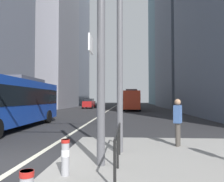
# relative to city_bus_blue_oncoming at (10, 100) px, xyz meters

# --- Properties ---
(ground_plane) EXTENTS (160.00, 160.00, 0.00)m
(ground_plane) POSITION_rel_city_bus_blue_oncoming_xyz_m (4.31, 12.62, -1.84)
(ground_plane) COLOR #28282B
(lane_centre_line) EXTENTS (0.20, 80.00, 0.01)m
(lane_centre_line) POSITION_rel_city_bus_blue_oncoming_xyz_m (4.31, 22.62, -1.83)
(lane_centre_line) COLOR beige
(lane_centre_line) RESTS_ON ground
(office_tower_left_mid) EXTENTS (13.77, 16.93, 47.15)m
(office_tower_left_mid) POSITION_rel_city_bus_blue_oncoming_xyz_m (-11.69, 33.46, 21.74)
(office_tower_left_mid) COLOR gray
(office_tower_left_mid) RESTS_ON ground
(office_tower_left_far) EXTENTS (12.15, 17.36, 47.14)m
(office_tower_left_far) POSITION_rel_city_bus_blue_oncoming_xyz_m (-11.69, 53.66, 21.73)
(office_tower_left_far) COLOR slate
(office_tower_left_far) RESTS_ON ground
(office_tower_right_mid) EXTENTS (12.51, 22.13, 37.02)m
(office_tower_right_mid) POSITION_rel_city_bus_blue_oncoming_xyz_m (21.31, 36.21, 16.68)
(office_tower_right_mid) COLOR slate
(office_tower_right_mid) RESTS_ON ground
(office_tower_right_far) EXTENTS (10.79, 22.64, 46.16)m
(office_tower_right_far) POSITION_rel_city_bus_blue_oncoming_xyz_m (21.31, 63.22, 21.25)
(office_tower_right_far) COLOR slate
(office_tower_right_far) RESTS_ON ground
(city_bus_blue_oncoming) EXTENTS (2.86, 11.42, 3.40)m
(city_bus_blue_oncoming) POSITION_rel_city_bus_blue_oncoming_xyz_m (0.00, 0.00, 0.00)
(city_bus_blue_oncoming) COLOR #14389E
(city_bus_blue_oncoming) RESTS_ON ground
(city_bus_red_receding) EXTENTS (2.79, 11.15, 3.40)m
(city_bus_red_receding) POSITION_rel_city_bus_blue_oncoming_xyz_m (8.10, 24.03, -0.00)
(city_bus_red_receding) COLOR red
(city_bus_red_receding) RESTS_ON ground
(car_oncoming_mid) EXTENTS (2.14, 4.55, 1.94)m
(car_oncoming_mid) POSITION_rel_city_bus_blue_oncoming_xyz_m (-0.09, 29.83, -0.85)
(car_oncoming_mid) COLOR maroon
(car_oncoming_mid) RESTS_ON ground
(car_receding_near) EXTENTS (2.22, 4.52, 1.94)m
(car_receding_near) POSITION_rel_city_bus_blue_oncoming_xyz_m (7.16, 35.50, -0.85)
(car_receding_near) COLOR silver
(car_receding_near) RESTS_ON ground
(traffic_signal_gantry) EXTENTS (6.93, 0.65, 6.00)m
(traffic_signal_gantry) POSITION_rel_city_bus_blue_oncoming_xyz_m (4.30, -7.63, 2.31)
(traffic_signal_gantry) COLOR #515156
(traffic_signal_gantry) RESTS_ON median_island
(bollard_right) EXTENTS (0.20, 0.20, 0.83)m
(bollard_right) POSITION_rel_city_bus_blue_oncoming_xyz_m (5.93, -8.49, -1.22)
(bollard_right) COLOR #99999E
(bollard_right) RESTS_ON median_island
(pedestrian_railing) EXTENTS (0.06, 4.15, 0.98)m
(pedestrian_railing) POSITION_rel_city_bus_blue_oncoming_xyz_m (7.11, -7.19, -0.96)
(pedestrian_railing) COLOR black
(pedestrian_railing) RESTS_ON median_island
(pedestrian_waiting) EXTENTS (0.38, 0.45, 1.75)m
(pedestrian_waiting) POSITION_rel_city_bus_blue_oncoming_xyz_m (9.24, -5.08, -0.71)
(pedestrian_waiting) COLOR #423D38
(pedestrian_waiting) RESTS_ON median_island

